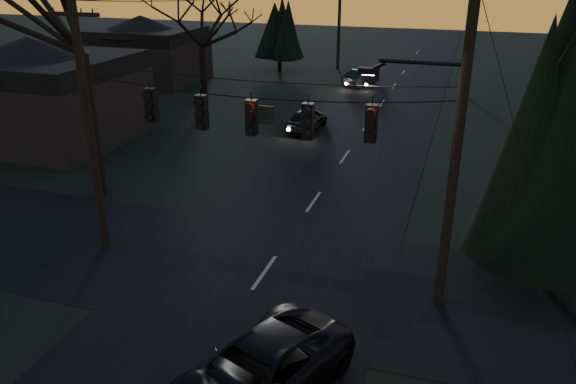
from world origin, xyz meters
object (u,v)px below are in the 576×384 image
(utility_pole_right, at_px, (438,302))
(sedan_oncoming_b, at_px, (361,78))
(utility_pole_left, at_px, (106,246))
(utility_pole_far_l, at_px, (338,69))
(sedan_oncoming_a, at_px, (307,119))
(evergreen_right, at_px, (559,138))
(utility_pole_far_r, at_px, (465,97))
(suv_near, at_px, (258,374))

(utility_pole_right, relative_size, sedan_oncoming_b, 2.57)
(utility_pole_left, distance_m, utility_pole_far_l, 36.00)
(sedan_oncoming_a, xyz_separation_m, sedan_oncoming_b, (0.63, 13.32, -0.03))
(utility_pole_far_l, height_order, evergreen_right, evergreen_right)
(utility_pole_far_r, relative_size, evergreen_right, 1.07)
(utility_pole_left, xyz_separation_m, evergreen_right, (14.33, 2.74, 4.56))
(utility_pole_left, bearing_deg, sedan_oncoming_a, 80.13)
(suv_near, bearing_deg, utility_pole_left, 166.62)
(utility_pole_far_l, bearing_deg, sedan_oncoming_a, -81.99)
(utility_pole_far_r, relative_size, utility_pole_far_l, 1.06)
(evergreen_right, relative_size, suv_near, 1.54)
(utility_pole_right, height_order, evergreen_right, evergreen_right)
(sedan_oncoming_a, bearing_deg, utility_pole_left, 83.02)
(sedan_oncoming_a, bearing_deg, utility_pole_far_r, -123.27)
(utility_pole_right, relative_size, evergreen_right, 1.26)
(evergreen_right, height_order, sedan_oncoming_a, evergreen_right)
(utility_pole_far_r, distance_m, utility_pole_far_l, 14.01)
(utility_pole_far_l, bearing_deg, evergreen_right, -66.69)
(utility_pole_far_r, relative_size, sedan_oncoming_b, 2.18)
(utility_pole_left, relative_size, evergreen_right, 1.07)
(utility_pole_left, bearing_deg, utility_pole_right, 0.00)
(utility_pole_left, xyz_separation_m, sedan_oncoming_b, (3.43, 29.42, 0.64))
(utility_pole_far_r, distance_m, sedan_oncoming_b, 8.22)
(utility_pole_right, relative_size, utility_pole_far_l, 1.25)
(utility_pole_left, xyz_separation_m, utility_pole_far_l, (0.00, 36.00, 0.00))
(utility_pole_left, height_order, sedan_oncoming_b, utility_pole_left)
(utility_pole_left, bearing_deg, suv_near, -34.34)
(utility_pole_right, distance_m, utility_pole_far_r, 28.00)
(utility_pole_right, relative_size, utility_pole_left, 1.18)
(utility_pole_left, height_order, utility_pole_far_l, utility_pole_left)
(utility_pole_left, height_order, utility_pole_far_r, same)
(utility_pole_far_l, bearing_deg, utility_pole_right, -72.28)
(suv_near, xyz_separation_m, sedan_oncoming_b, (-4.36, 34.74, -0.07))
(evergreen_right, bearing_deg, sedan_oncoming_a, 130.82)
(utility_pole_right, height_order, utility_pole_far_l, utility_pole_right)
(utility_pole_far_l, relative_size, suv_near, 1.56)
(utility_pole_far_r, height_order, sedan_oncoming_a, utility_pole_far_r)
(sedan_oncoming_b, bearing_deg, suv_near, 114.58)
(suv_near, bearing_deg, sedan_oncoming_b, 118.11)
(utility_pole_left, relative_size, sedan_oncoming_b, 2.18)
(suv_near, distance_m, sedan_oncoming_a, 21.99)
(sedan_oncoming_a, bearing_deg, suv_near, 106.01)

